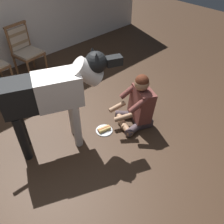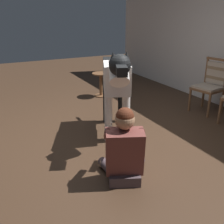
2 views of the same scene
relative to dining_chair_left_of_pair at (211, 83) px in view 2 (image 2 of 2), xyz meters
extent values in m
plane|color=#3F2B1C|center=(0.14, -2.14, -0.54)|extent=(14.16, 14.16, 0.00)
cylinder|color=brown|center=(0.25, -0.26, -0.33)|extent=(0.04, 0.04, 0.42)
cylinder|color=brown|center=(-0.16, -0.32, -0.33)|extent=(0.04, 0.04, 0.42)
cylinder|color=brown|center=(0.19, 0.15, -0.33)|extent=(0.04, 0.04, 0.42)
cylinder|color=brown|center=(-0.22, 0.09, -0.33)|extent=(0.04, 0.04, 0.42)
cube|color=brown|center=(0.01, -0.08, -0.10)|extent=(0.53, 0.53, 0.04)
cube|color=tan|center=(0.01, -0.08, -0.06)|extent=(0.48, 0.48, 0.04)
cylinder|color=brown|center=(-0.22, 0.09, 0.18)|extent=(0.04, 0.04, 0.52)
cube|color=brown|center=(-0.02, 0.12, 0.42)|extent=(0.46, 0.12, 0.04)
cube|color=tan|center=(-0.02, 0.12, 0.17)|extent=(0.38, 0.11, 0.40)
cube|color=#886A4B|center=(-0.02, 0.12, 0.26)|extent=(0.39, 0.12, 0.06)
cube|color=#886A4B|center=(-0.02, 0.12, 0.08)|extent=(0.39, 0.12, 0.06)
cylinder|color=brown|center=(0.55, -0.32, -0.33)|extent=(0.04, 0.04, 0.42)
cube|color=#4E3E42|center=(1.23, -2.53, -0.48)|extent=(0.36, 0.41, 0.12)
cylinder|color=#4E3E42|center=(1.02, -2.61, -0.48)|extent=(0.40, 0.12, 0.11)
cylinder|color=#AC7E5B|center=(0.91, -2.48, -0.48)|extent=(0.21, 0.37, 0.09)
cylinder|color=#4E3E42|center=(1.14, -2.33, -0.48)|extent=(0.35, 0.37, 0.11)
cylinder|color=#AC7E5B|center=(0.98, -2.33, -0.48)|extent=(0.25, 0.36, 0.09)
cube|color=brown|center=(1.20, -2.52, -0.17)|extent=(0.41, 0.47, 0.51)
cylinder|color=brown|center=(1.01, -2.63, -0.03)|extent=(0.30, 0.19, 0.24)
cylinder|color=#AC7E5B|center=(0.85, -2.50, -0.24)|extent=(0.27, 0.21, 0.12)
cylinder|color=brown|center=(1.15, -2.31, -0.03)|extent=(0.30, 0.19, 0.24)
cylinder|color=#AC7E5B|center=(0.95, -2.27, -0.24)|extent=(0.28, 0.14, 0.12)
sphere|color=#AC7E5B|center=(1.18, -2.51, 0.18)|extent=(0.21, 0.21, 0.21)
sphere|color=#522415|center=(1.18, -2.51, 0.22)|extent=(0.19, 0.19, 0.19)
cylinder|color=silver|center=(0.33, -2.00, -0.19)|extent=(0.11, 0.11, 0.70)
cylinder|color=silver|center=(0.23, -2.23, -0.19)|extent=(0.11, 0.11, 0.70)
cylinder|color=black|center=(-0.31, -1.72, -0.19)|extent=(0.11, 0.11, 0.70)
cylinder|color=black|center=(-0.41, -1.95, -0.19)|extent=(0.11, 0.11, 0.70)
cube|color=silver|center=(0.15, -2.06, 0.35)|extent=(0.65, 0.55, 0.40)
cube|color=black|center=(-0.24, -1.89, 0.35)|extent=(0.57, 0.50, 0.38)
cylinder|color=silver|center=(0.49, -2.21, 0.52)|extent=(0.47, 0.39, 0.40)
sphere|color=black|center=(0.60, -2.25, 0.63)|extent=(0.27, 0.27, 0.27)
cube|color=black|center=(0.80, -2.34, 0.61)|extent=(0.23, 0.19, 0.11)
cone|color=black|center=(0.62, -2.17, 0.73)|extent=(0.12, 0.12, 0.12)
cone|color=black|center=(0.55, -2.32, 0.73)|extent=(0.12, 0.12, 0.12)
cylinder|color=black|center=(-0.47, -1.78, 0.31)|extent=(0.35, 0.19, 0.23)
cylinder|color=silver|center=(0.67, -2.28, -0.54)|extent=(0.25, 0.25, 0.01)
cylinder|color=tan|center=(0.66, -2.31, -0.51)|extent=(0.20, 0.09, 0.05)
cylinder|color=tan|center=(0.67, -2.26, -0.51)|extent=(0.20, 0.09, 0.05)
cylinder|color=#A44F33|center=(0.67, -2.28, -0.50)|extent=(0.20, 0.08, 0.04)
cylinder|color=brown|center=(-1.77, -1.41, -0.29)|extent=(0.07, 0.07, 0.50)
cylinder|color=brown|center=(-1.77, -1.41, -0.53)|extent=(0.29, 0.29, 0.02)
cylinder|color=brown|center=(-1.77, -1.41, -0.03)|extent=(0.38, 0.38, 0.02)
camera|label=1|loc=(-1.01, -4.21, 2.00)|focal=38.15mm
camera|label=2|loc=(3.35, -3.78, 1.23)|focal=42.23mm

